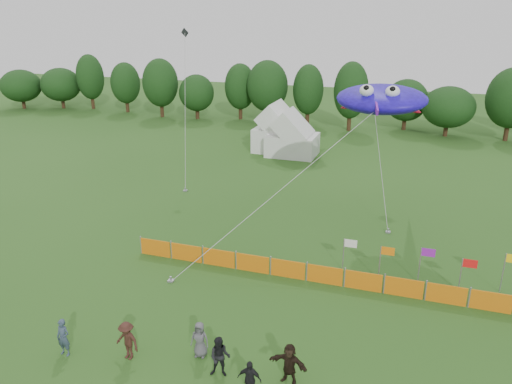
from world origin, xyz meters
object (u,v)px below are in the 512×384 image
(spectator_d, at_px, (249,379))
(tent_left, at_px, (278,131))
(spectator_e, at_px, (200,340))
(tent_right, at_px, (293,138))
(barrier_fence, at_px, (325,275))
(spectator_a, at_px, (63,338))
(spectator_b, at_px, (220,357))
(stingray_kite, at_px, (382,98))
(spectator_c, at_px, (127,341))
(spectator_f, at_px, (289,363))

(spectator_d, bearing_deg, tent_left, 101.40)
(spectator_e, bearing_deg, tent_left, 95.57)
(tent_left, xyz_separation_m, tent_right, (1.93, -1.38, -0.25))
(tent_left, distance_m, barrier_fence, 27.06)
(barrier_fence, bearing_deg, spectator_d, -96.42)
(tent_right, xyz_separation_m, spectator_d, (6.97, -32.77, -0.95))
(spectator_a, distance_m, spectator_d, 8.08)
(tent_left, relative_size, spectator_e, 2.83)
(spectator_a, xyz_separation_m, spectator_b, (6.62, 0.88, 0.03))
(spectator_b, distance_m, stingray_kite, 19.21)
(barrier_fence, bearing_deg, stingray_kite, 80.76)
(spectator_a, relative_size, stingray_kite, 0.09)
(tent_left, distance_m, spectator_c, 33.87)
(spectator_c, relative_size, stingray_kite, 0.09)
(spectator_b, bearing_deg, tent_left, 90.64)
(spectator_d, relative_size, stingray_kite, 0.08)
(spectator_d, bearing_deg, spectator_b, 150.36)
(barrier_fence, height_order, spectator_f, spectator_f)
(tent_right, bearing_deg, spectator_f, -75.50)
(spectator_e, xyz_separation_m, spectator_f, (3.89, -0.32, 0.05))
(spectator_a, xyz_separation_m, spectator_f, (9.26, 1.41, 0.01))
(spectator_a, xyz_separation_m, spectator_e, (5.37, 1.73, -0.04))
(spectator_c, height_order, spectator_d, spectator_c)
(tent_right, height_order, barrier_fence, tent_right)
(spectator_b, xyz_separation_m, spectator_d, (1.46, -0.73, -0.08))
(spectator_f, relative_size, stingray_kite, 0.09)
(spectator_e, bearing_deg, spectator_f, -9.85)
(spectator_b, height_order, spectator_d, spectator_b)
(barrier_fence, height_order, spectator_b, spectator_b)
(tent_right, bearing_deg, spectator_c, -87.31)
(tent_right, xyz_separation_m, spectator_a, (-1.11, -32.93, -0.91))
(spectator_e, bearing_deg, spectator_d, -35.23)
(spectator_f, bearing_deg, spectator_a, -162.32)
(spectator_a, height_order, spectator_c, spectator_c)
(tent_left, relative_size, barrier_fence, 0.20)
(spectator_c, bearing_deg, spectator_f, 16.96)
(barrier_fence, relative_size, spectator_f, 13.10)
(spectator_e, relative_size, stingray_kite, 0.08)
(barrier_fence, distance_m, spectator_c, 10.72)
(spectator_f, bearing_deg, spectator_e, -175.63)
(spectator_b, bearing_deg, stingray_kite, 65.23)
(spectator_c, distance_m, spectator_d, 5.47)
(tent_left, xyz_separation_m, spectator_a, (0.82, -34.30, -1.16))
(spectator_d, distance_m, stingray_kite, 19.66)
(spectator_b, height_order, spectator_f, spectator_b)
(tent_left, height_order, spectator_c, tent_left)
(spectator_e, distance_m, spectator_f, 3.90)
(tent_left, bearing_deg, barrier_fence, -68.47)
(spectator_e, xyz_separation_m, stingray_kite, (5.18, 16.37, 7.64))
(spectator_b, height_order, spectator_e, spectator_b)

